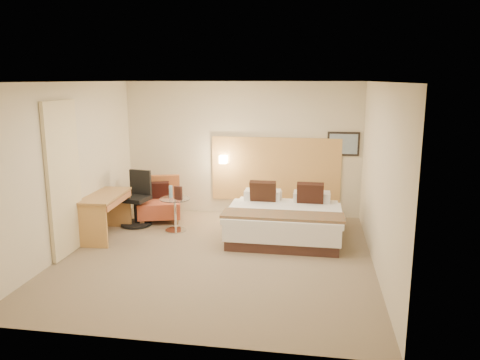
% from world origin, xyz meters
% --- Properties ---
extents(floor, '(4.80, 5.00, 0.02)m').
position_xyz_m(floor, '(0.00, 0.00, -0.01)').
color(floor, '#7D6B54').
rests_on(floor, ground).
extents(ceiling, '(4.80, 5.00, 0.02)m').
position_xyz_m(ceiling, '(0.00, 0.00, 2.71)').
color(ceiling, white).
rests_on(ceiling, floor).
extents(wall_back, '(4.80, 0.02, 2.70)m').
position_xyz_m(wall_back, '(0.00, 2.51, 1.35)').
color(wall_back, beige).
rests_on(wall_back, floor).
extents(wall_front, '(4.80, 0.02, 2.70)m').
position_xyz_m(wall_front, '(0.00, -2.51, 1.35)').
color(wall_front, beige).
rests_on(wall_front, floor).
extents(wall_left, '(0.02, 5.00, 2.70)m').
position_xyz_m(wall_left, '(-2.41, 0.00, 1.35)').
color(wall_left, beige).
rests_on(wall_left, floor).
extents(wall_right, '(0.02, 5.00, 2.70)m').
position_xyz_m(wall_right, '(2.41, 0.00, 1.35)').
color(wall_right, beige).
rests_on(wall_right, floor).
extents(headboard_panel, '(2.60, 0.04, 1.30)m').
position_xyz_m(headboard_panel, '(0.70, 2.47, 0.95)').
color(headboard_panel, tan).
rests_on(headboard_panel, wall_back).
extents(art_frame, '(0.62, 0.03, 0.47)m').
position_xyz_m(art_frame, '(2.02, 2.48, 1.50)').
color(art_frame, black).
rests_on(art_frame, wall_back).
extents(art_canvas, '(0.54, 0.01, 0.39)m').
position_xyz_m(art_canvas, '(2.02, 2.46, 1.50)').
color(art_canvas, '#748BA0').
rests_on(art_canvas, wall_back).
extents(lamp_arm, '(0.02, 0.12, 0.02)m').
position_xyz_m(lamp_arm, '(-0.35, 2.42, 1.15)').
color(lamp_arm, silver).
rests_on(lamp_arm, wall_back).
extents(lamp_shade, '(0.15, 0.15, 0.15)m').
position_xyz_m(lamp_shade, '(-0.35, 2.36, 1.15)').
color(lamp_shade, '#FFEDC6').
rests_on(lamp_shade, wall_back).
extents(curtain, '(0.06, 0.90, 2.42)m').
position_xyz_m(curtain, '(-2.36, -0.25, 1.22)').
color(curtain, beige).
rests_on(curtain, wall_left).
extents(bottle_a, '(0.08, 0.08, 0.22)m').
position_xyz_m(bottle_a, '(-1.11, 1.19, 0.73)').
color(bottle_a, '#93C6E3').
rests_on(bottle_a, side_table).
extents(menu_folder, '(0.15, 0.10, 0.24)m').
position_xyz_m(menu_folder, '(-0.93, 1.07, 0.74)').
color(menu_folder, '#341915').
rests_on(menu_folder, side_table).
extents(bed, '(1.99, 1.90, 0.95)m').
position_xyz_m(bed, '(0.99, 1.15, 0.31)').
color(bed, '#3C231E').
rests_on(bed, floor).
extents(lounge_chair, '(0.97, 0.91, 0.85)m').
position_xyz_m(lounge_chair, '(-1.53, 1.77, 0.34)').
color(lounge_chair, '#A8704F').
rests_on(lounge_chair, floor).
extents(side_table, '(0.71, 0.71, 0.62)m').
position_xyz_m(side_table, '(-1.02, 1.13, 0.34)').
color(side_table, silver).
rests_on(side_table, floor).
extents(desk, '(0.62, 1.25, 0.77)m').
position_xyz_m(desk, '(-2.11, 0.64, 0.60)').
color(desk, '#A47540').
rests_on(desk, floor).
extents(desk_chair, '(0.68, 0.68, 1.03)m').
position_xyz_m(desk_chair, '(-1.84, 1.38, 0.43)').
color(desk_chair, black).
rests_on(desk_chair, floor).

